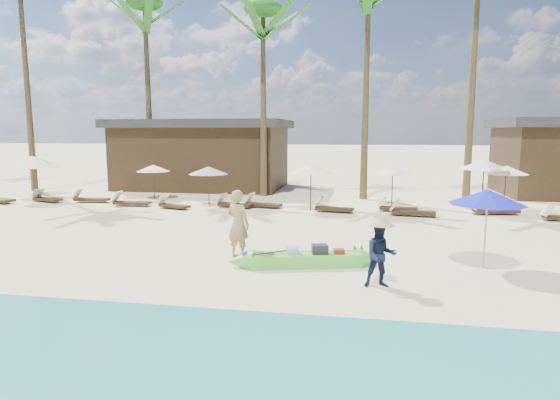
# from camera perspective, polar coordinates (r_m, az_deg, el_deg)

# --- Properties ---
(ground) EXTENTS (240.00, 240.00, 0.00)m
(ground) POSITION_cam_1_polar(r_m,az_deg,el_deg) (11.94, -0.43, -9.08)
(ground) COLOR beige
(ground) RESTS_ON ground
(wet_sand_strip) EXTENTS (240.00, 4.50, 0.01)m
(wet_sand_strip) POSITION_cam_1_polar(r_m,az_deg,el_deg) (7.45, -7.88, -20.38)
(wet_sand_strip) COLOR tan
(wet_sand_strip) RESTS_ON ground
(green_canoe) EXTENTS (4.58, 1.44, 0.59)m
(green_canoe) POSITION_cam_1_polar(r_m,az_deg,el_deg) (12.59, 3.19, -7.22)
(green_canoe) COLOR #59DE43
(green_canoe) RESTS_ON ground
(tourist) EXTENTS (0.83, 0.69, 1.96)m
(tourist) POSITION_cam_1_polar(r_m,az_deg,el_deg) (13.30, -5.13, -2.95)
(tourist) COLOR tan
(tourist) RESTS_ON ground
(vendor_green) EXTENTS (0.82, 0.68, 1.52)m
(vendor_green) POSITION_cam_1_polar(r_m,az_deg,el_deg) (11.07, 12.16, -6.58)
(vendor_green) COLOR #131C35
(vendor_green) RESTS_ON ground
(blue_umbrella) EXTENTS (1.95, 1.95, 2.10)m
(blue_umbrella) POSITION_cam_1_polar(r_m,az_deg,el_deg) (13.27, 23.98, 0.35)
(blue_umbrella) COLOR #99999E
(blue_umbrella) RESTS_ON ground
(resort_parasol_1) EXTENTS (2.18, 2.18, 2.24)m
(resort_parasol_1) POSITION_cam_1_polar(r_m,az_deg,el_deg) (29.58, -27.98, 4.35)
(resort_parasol_1) COLOR #392617
(resort_parasol_1) RESTS_ON ground
(resort_parasol_2) EXTENTS (2.12, 2.12, 2.18)m
(resort_parasol_2) POSITION_cam_1_polar(r_m,az_deg,el_deg) (27.11, -27.60, 3.99)
(resort_parasol_2) COLOR #392617
(resort_parasol_2) RESTS_ON ground
(lounger_2_left) EXTENTS (1.80, 1.00, 0.59)m
(lounger_2_left) POSITION_cam_1_polar(r_m,az_deg,el_deg) (26.78, -26.64, 0.20)
(lounger_2_left) COLOR #392617
(lounger_2_left) RESTS_ON ground
(resort_parasol_3) EXTENTS (1.77, 1.77, 1.83)m
(resort_parasol_3) POSITION_cam_1_polar(r_m,az_deg,el_deg) (25.83, -15.20, 3.77)
(resort_parasol_3) COLOR #392617
(resort_parasol_3) RESTS_ON ground
(lounger_3_left) EXTENTS (1.85, 0.69, 0.62)m
(lounger_3_left) POSITION_cam_1_polar(r_m,az_deg,el_deg) (25.72, -22.22, 0.19)
(lounger_3_left) COLOR #392617
(lounger_3_left) RESTS_ON ground
(lounger_3_right) EXTENTS (1.87, 0.68, 0.63)m
(lounger_3_right) POSITION_cam_1_polar(r_m,az_deg,el_deg) (23.80, -17.87, -0.20)
(lounger_3_right) COLOR #392617
(lounger_3_right) RESTS_ON ground
(resort_parasol_4) EXTENTS (1.88, 1.88, 1.94)m
(resort_parasol_4) POSITION_cam_1_polar(r_m,az_deg,el_deg) (22.54, -8.73, 3.59)
(resort_parasol_4) COLOR #392617
(resort_parasol_4) RESTS_ON ground
(lounger_4_left) EXTENTS (1.71, 0.98, 0.55)m
(lounger_4_left) POSITION_cam_1_polar(r_m,az_deg,el_deg) (22.43, -12.99, -0.57)
(lounger_4_left) COLOR #392617
(lounger_4_left) RESTS_ON ground
(lounger_4_right) EXTENTS (1.83, 0.91, 0.59)m
(lounger_4_right) POSITION_cam_1_polar(r_m,az_deg,el_deg) (22.27, -5.77, -0.43)
(lounger_4_right) COLOR #392617
(lounger_4_right) RESTS_ON ground
(resort_parasol_5) EXTENTS (2.07, 2.07, 2.13)m
(resort_parasol_5) POSITION_cam_1_polar(r_m,az_deg,el_deg) (21.25, 3.80, 3.85)
(resort_parasol_5) COLOR #392617
(resort_parasol_5) RESTS_ON ground
(lounger_5_left) EXTENTS (1.85, 0.90, 0.60)m
(lounger_5_left) POSITION_cam_1_polar(r_m,az_deg,el_deg) (22.18, -2.27, -0.42)
(lounger_5_left) COLOR #392617
(lounger_5_left) RESTS_ON ground
(resort_parasol_6) EXTENTS (1.88, 1.88, 1.94)m
(resort_parasol_6) POSITION_cam_1_polar(r_m,az_deg,el_deg) (23.12, 13.60, 3.58)
(resort_parasol_6) COLOR #392617
(resort_parasol_6) RESTS_ON ground
(lounger_6_left) EXTENTS (1.83, 0.79, 0.60)m
(lounger_6_left) POSITION_cam_1_polar(r_m,az_deg,el_deg) (21.05, 6.29, -0.94)
(lounger_6_left) COLOR #392617
(lounger_6_left) RESTS_ON ground
(lounger_6_right) EXTENTS (1.80, 0.80, 0.59)m
(lounger_6_right) POSITION_cam_1_polar(r_m,az_deg,el_deg) (21.71, 13.92, -0.86)
(lounger_6_right) COLOR #392617
(lounger_6_right) RESTS_ON ground
(resort_parasol_7) EXTENTS (2.26, 2.26, 2.33)m
(resort_parasol_7) POSITION_cam_1_polar(r_m,az_deg,el_deg) (23.17, 23.62, 4.00)
(resort_parasol_7) COLOR #392617
(resort_parasol_7) RESTS_ON ground
(lounger_7_left) EXTENTS (1.95, 0.80, 0.64)m
(lounger_7_left) POSITION_cam_1_polar(r_m,az_deg,el_deg) (20.71, 15.61, -1.31)
(lounger_7_left) COLOR #392617
(lounger_7_left) RESTS_ON ground
(lounger_7_right) EXTENTS (2.03, 0.86, 0.67)m
(lounger_7_right) POSITION_cam_1_polar(r_m,az_deg,el_deg) (22.32, 24.49, -1.05)
(lounger_7_right) COLOR #392617
(lounger_7_right) RESTS_ON ground
(resort_parasol_8) EXTENTS (1.97, 1.97, 2.02)m
(resort_parasol_8) POSITION_cam_1_polar(r_m,az_deg,el_deg) (23.99, 25.86, 3.32)
(resort_parasol_8) COLOR #392617
(resort_parasol_8) RESTS_ON ground
(palm_1) EXTENTS (2.08, 2.08, 13.60)m
(palm_1) POSITION_cam_1_polar(r_m,az_deg,el_deg) (32.82, -29.04, 20.08)
(palm_1) COLOR brown
(palm_1) RESTS_ON ground
(palm_2) EXTENTS (2.08, 2.08, 11.33)m
(palm_2) POSITION_cam_1_polar(r_m,az_deg,el_deg) (29.64, -16.05, 18.93)
(palm_2) COLOR brown
(palm_2) RESTS_ON ground
(palm_3) EXTENTS (2.08, 2.08, 10.52)m
(palm_3) POSITION_cam_1_polar(r_m,az_deg,el_deg) (26.52, -2.09, 19.20)
(palm_3) COLOR brown
(palm_3) RESTS_ON ground
(palm_4) EXTENTS (2.08, 2.08, 11.70)m
(palm_4) POSITION_cam_1_polar(r_m,az_deg,el_deg) (25.89, 10.66, 21.32)
(palm_4) COLOR brown
(palm_4) RESTS_ON ground
(pavilion_west) EXTENTS (10.80, 6.60, 4.30)m
(pavilion_west) POSITION_cam_1_polar(r_m,az_deg,el_deg) (30.45, -9.35, 5.62)
(pavilion_west) COLOR #392617
(pavilion_west) RESTS_ON ground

